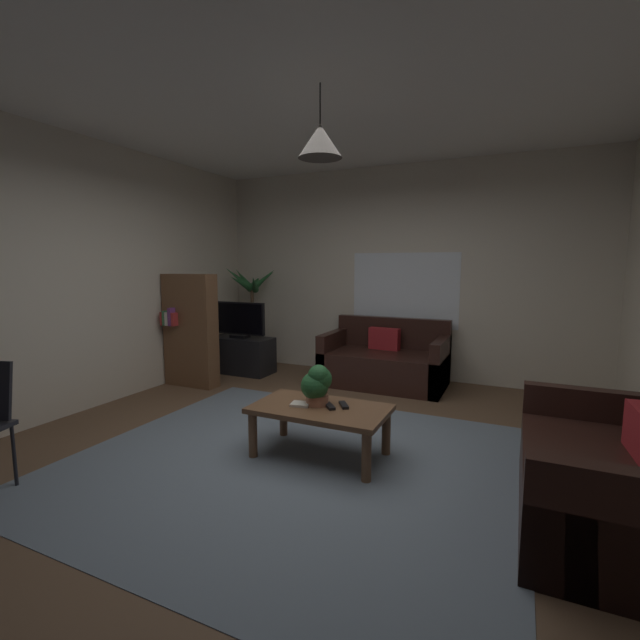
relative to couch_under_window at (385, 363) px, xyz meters
name	(u,v)px	position (x,y,z in m)	size (l,w,h in m)	color
floor	(305,453)	(-0.01, -2.23, -0.28)	(5.11, 5.46, 0.02)	brown
rug	(293,462)	(-0.01, -2.43, -0.27)	(3.32, 3.00, 0.01)	slate
wall_back	(397,273)	(-0.01, 0.52, 1.13)	(5.23, 0.06, 2.81)	beige
wall_left	(78,275)	(-2.60, -2.23, 1.13)	(0.06, 5.46, 2.81)	beige
ceiling	(303,85)	(-0.01, -2.23, 2.55)	(5.11, 5.46, 0.02)	white
window_pane	(404,290)	(0.11, 0.49, 0.90)	(1.42, 0.01, 0.99)	white
couch_under_window	(385,363)	(0.00, 0.00, 0.00)	(1.51, 0.87, 0.82)	black
couch_right_side	(612,482)	(2.05, -2.40, 0.00)	(0.87, 1.48, 0.82)	black
coffee_table	(320,414)	(0.13, -2.24, 0.07)	(1.06, 0.61, 0.40)	brown
book_on_table_0	(300,404)	(-0.02, -2.28, 0.14)	(0.15, 0.12, 0.02)	beige
remote_on_table_0	(330,406)	(0.21, -2.22, 0.14)	(0.05, 0.16, 0.02)	black
remote_on_table_1	(344,405)	(0.30, -2.15, 0.14)	(0.05, 0.16, 0.02)	black
potted_plant_on_table	(317,383)	(0.09, -2.21, 0.31)	(0.24, 0.24, 0.33)	#B77051
tv_stand	(241,355)	(-2.02, -0.26, -0.02)	(0.90, 0.44, 0.50)	black
tv	(239,320)	(-2.02, -0.28, 0.48)	(0.80, 0.16, 0.50)	black
potted_palm_corner	(252,317)	(-2.10, 0.18, 0.46)	(0.79, 0.88, 1.51)	brown
bookshelf_corner	(190,330)	(-2.20, -1.06, 0.43)	(0.70, 0.31, 1.40)	brown
pendant_lamp	(320,141)	(0.13, -2.24, 2.14)	(0.33, 0.33, 0.52)	black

